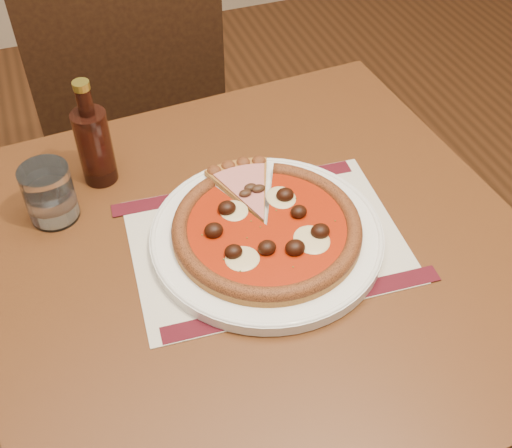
{
  "coord_description": "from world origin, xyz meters",
  "views": [
    {
      "loc": [
        -0.42,
        0.25,
        1.45
      ],
      "look_at": [
        -0.19,
        0.88,
        0.78
      ],
      "focal_mm": 45.0,
      "sensor_mm": 36.0,
      "label": 1
    }
  ],
  "objects": [
    {
      "name": "ham_slice",
      "position": [
        -0.17,
        0.95,
        0.78
      ],
      "size": [
        0.11,
        0.15,
        0.02
      ],
      "rotation": [
        0.0,
        0.0,
        1.55
      ],
      "color": "#A86D28",
      "rests_on": "plate"
    },
    {
      "name": "placemat",
      "position": [
        -0.18,
        0.86,
        0.75
      ],
      "size": [
        0.42,
        0.31,
        0.0
      ],
      "primitive_type": "cube",
      "rotation": [
        0.0,
        0.0,
        -0.07
      ],
      "color": "beige",
      "rests_on": "table"
    },
    {
      "name": "water_glass",
      "position": [
        -0.47,
        1.03,
        0.8
      ],
      "size": [
        0.09,
        0.09,
        0.09
      ],
      "primitive_type": "cylinder",
      "rotation": [
        0.0,
        0.0,
        -0.19
      ],
      "color": "white",
      "rests_on": "table"
    },
    {
      "name": "pizza",
      "position": [
        -0.18,
        0.86,
        0.78
      ],
      "size": [
        0.28,
        0.28,
        0.04
      ],
      "color": "#A86D28",
      "rests_on": "plate"
    },
    {
      "name": "bottle",
      "position": [
        -0.38,
        1.09,
        0.82
      ],
      "size": [
        0.06,
        0.06,
        0.19
      ],
      "color": "#38150E",
      "rests_on": "table"
    },
    {
      "name": "plate",
      "position": [
        -0.18,
        0.86,
        0.76
      ],
      "size": [
        0.35,
        0.35,
        0.02
      ],
      "primitive_type": "cylinder",
      "color": "white",
      "rests_on": "placemat"
    },
    {
      "name": "chair_far",
      "position": [
        -0.25,
        1.61,
        0.51
      ],
      "size": [
        0.45,
        0.45,
        0.9
      ],
      "rotation": [
        0.0,
        0.0,
        3.08
      ],
      "color": "black",
      "rests_on": "ground"
    },
    {
      "name": "table",
      "position": [
        -0.19,
        0.86,
        0.65
      ],
      "size": [
        0.84,
        0.84,
        0.75
      ],
      "rotation": [
        0.0,
        0.0,
        0.06
      ],
      "color": "brown",
      "rests_on": "ground"
    }
  ]
}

